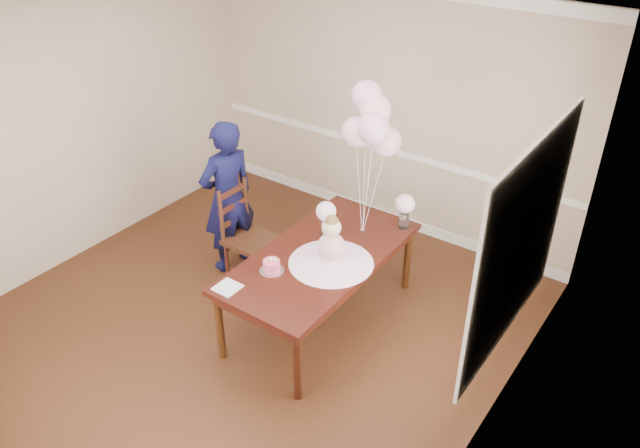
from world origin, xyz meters
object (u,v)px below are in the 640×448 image
(dining_table_top, at_px, (320,257))
(woman, at_px, (228,198))
(birthday_cake, at_px, (272,266))
(dining_chair_seat, at_px, (251,240))

(dining_table_top, relative_size, woman, 1.20)
(dining_table_top, relative_size, birthday_cake, 13.33)
(dining_table_top, bearing_deg, dining_chair_seat, 171.31)
(dining_chair_seat, bearing_deg, dining_table_top, -8.20)
(dining_table_top, xyz_separation_m, birthday_cake, (-0.19, -0.44, 0.08))
(birthday_cake, height_order, woman, woman)
(dining_chair_seat, bearing_deg, woman, 172.90)
(dining_table_top, height_order, birthday_cake, birthday_cake)
(dining_table_top, height_order, dining_chair_seat, dining_table_top)
(birthday_cake, height_order, dining_chair_seat, birthday_cake)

